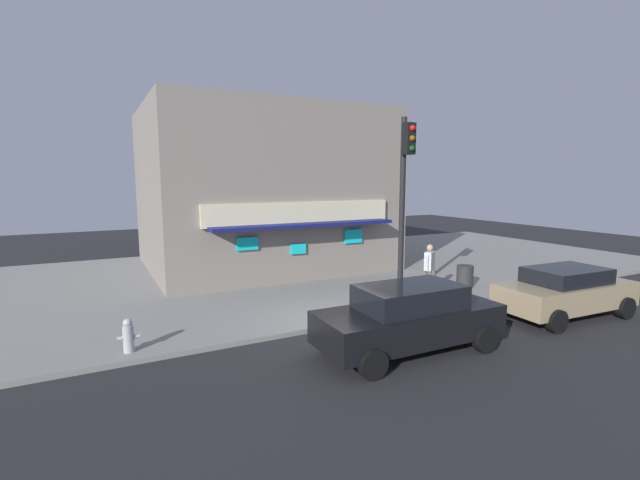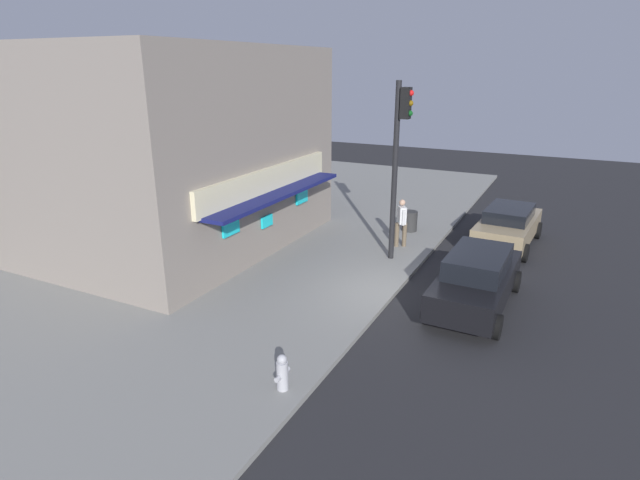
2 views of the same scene
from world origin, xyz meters
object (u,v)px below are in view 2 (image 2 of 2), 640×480
at_px(parked_car_black, 477,279).
at_px(parked_car_tan, 508,225).
at_px(traffic_light, 399,150).
at_px(trash_can, 410,221).
at_px(fire_hydrant, 282,373).
at_px(pedestrian, 401,221).

height_order(parked_car_black, parked_car_tan, parked_car_black).
bearing_deg(traffic_light, trash_can, 8.10).
bearing_deg(parked_car_tan, traffic_light, 137.91).
bearing_deg(trash_can, parked_car_tan, -85.80).
distance_m(traffic_light, fire_hydrant, 8.80).
bearing_deg(traffic_light, parked_car_tan, -42.09).
height_order(fire_hydrant, trash_can, trash_can).
xyz_separation_m(parked_car_black, parked_car_tan, (5.77, -0.05, -0.05)).
relative_size(fire_hydrant, pedestrian, 0.45).
distance_m(traffic_light, parked_car_tan, 5.64).
xyz_separation_m(traffic_light, parked_car_tan, (3.52, -3.18, -3.04)).
xyz_separation_m(fire_hydrant, trash_can, (11.40, 0.91, 0.02)).
xyz_separation_m(trash_can, parked_car_black, (-5.50, -3.59, 0.30)).
bearing_deg(fire_hydrant, parked_car_black, -24.48).
relative_size(traffic_light, pedestrian, 3.33).
distance_m(pedestrian, parked_car_tan, 4.05).
bearing_deg(pedestrian, trash_can, 7.77).
distance_m(trash_can, parked_car_tan, 3.66).
xyz_separation_m(traffic_light, trash_can, (3.25, 0.46, -3.29)).
xyz_separation_m(trash_can, pedestrian, (-1.95, -0.27, 0.58)).
xyz_separation_m(traffic_light, pedestrian, (1.30, 0.20, -2.72)).
height_order(fire_hydrant, parked_car_tan, parked_car_tan).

